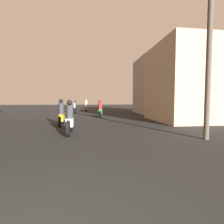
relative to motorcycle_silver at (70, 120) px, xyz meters
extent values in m
cylinder|color=black|center=(0.00, 0.68, -0.28)|extent=(0.10, 0.68, 0.68)
cylinder|color=black|center=(0.00, -0.64, -0.28)|extent=(0.10, 0.68, 0.68)
cube|color=#ADADB2|center=(0.00, 0.02, -0.10)|extent=(0.30, 0.70, 0.37)
cylinder|color=black|center=(0.00, 0.45, 0.19)|extent=(0.60, 0.04, 0.04)
cylinder|color=#2D2D33|center=(0.00, -0.05, 0.38)|extent=(0.32, 0.32, 0.58)
sphere|color=black|center=(0.00, -0.05, 0.79)|extent=(0.24, 0.24, 0.24)
cylinder|color=black|center=(-0.76, 3.31, -0.32)|extent=(0.10, 0.60, 0.60)
cylinder|color=black|center=(-0.76, 2.04, -0.32)|extent=(0.10, 0.60, 0.60)
cube|color=gold|center=(-0.76, 2.67, -0.13)|extent=(0.30, 0.94, 0.38)
cylinder|color=black|center=(-0.76, 3.09, 0.16)|extent=(0.60, 0.04, 0.04)
cylinder|color=#2D2D33|center=(-0.76, 2.58, 0.40)|extent=(0.32, 0.32, 0.67)
sphere|color=black|center=(-0.76, 2.58, 0.85)|extent=(0.24, 0.24, 0.24)
cylinder|color=black|center=(1.87, 8.43, -0.33)|extent=(0.10, 0.57, 0.57)
cylinder|color=black|center=(1.87, 7.15, -0.33)|extent=(0.10, 0.57, 0.57)
cube|color=#1E6B33|center=(1.87, 7.79, -0.13)|extent=(0.30, 0.93, 0.40)
cylinder|color=black|center=(1.87, 8.21, 0.17)|extent=(0.60, 0.04, 0.04)
cylinder|color=maroon|center=(1.87, 7.70, 0.38)|extent=(0.32, 0.32, 0.62)
sphere|color=#A51919|center=(1.87, 7.70, 0.81)|extent=(0.24, 0.24, 0.24)
cylinder|color=black|center=(-0.74, 13.39, -0.31)|extent=(0.10, 0.63, 0.63)
cylinder|color=black|center=(-0.74, 11.89, -0.31)|extent=(0.10, 0.63, 0.63)
cube|color=black|center=(-0.74, 12.64, -0.14)|extent=(0.30, 0.83, 0.34)
cylinder|color=black|center=(-0.74, 13.12, 0.13)|extent=(0.60, 0.04, 0.04)
cylinder|color=silver|center=(-0.74, 12.55, 0.31)|extent=(0.32, 0.32, 0.57)
sphere|color=navy|center=(-0.74, 12.55, 0.71)|extent=(0.24, 0.24, 0.24)
cylinder|color=black|center=(0.52, 15.93, -0.29)|extent=(0.10, 0.66, 0.66)
cylinder|color=black|center=(0.52, 14.52, -0.29)|extent=(0.10, 0.66, 0.66)
cube|color=silver|center=(0.52, 15.22, -0.08)|extent=(0.30, 0.71, 0.42)
cylinder|color=black|center=(0.52, 15.68, 0.23)|extent=(0.60, 0.04, 0.04)
cylinder|color=silver|center=(0.52, 15.15, 0.44)|extent=(0.32, 0.32, 0.62)
sphere|color=silver|center=(0.52, 15.15, 0.86)|extent=(0.24, 0.24, 0.24)
cube|color=tan|center=(8.21, 4.15, 2.15)|extent=(5.04, 5.50, 5.54)
cube|color=gray|center=(8.85, 11.73, 2.52)|extent=(4.61, 5.01, 6.29)
cylinder|color=#4C4238|center=(5.33, -1.85, 3.16)|extent=(0.20, 0.20, 7.56)
camera|label=1|loc=(0.84, -7.97, 0.89)|focal=28.00mm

